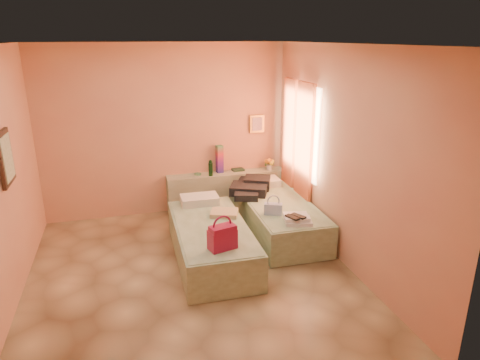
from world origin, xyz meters
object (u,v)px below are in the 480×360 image
object	(u,v)px
bed_right	(279,218)
blue_handbag	(273,209)
bed_left	(211,242)
headboard_ledge	(227,191)
water_bottle	(211,168)
flower_vase	(270,163)
green_book	(238,170)
towel_stack	(298,219)
magenta_handbag	(222,237)

from	to	relation	value
bed_right	blue_handbag	world-z (taller)	blue_handbag
bed_left	blue_handbag	bearing A→B (deg)	8.19
headboard_ledge	water_bottle	world-z (taller)	water_bottle
bed_right	flower_vase	bearing A→B (deg)	79.11
bed_right	flower_vase	xyz separation A→B (m)	(0.25, 1.16, 0.52)
headboard_ledge	bed_left	xyz separation A→B (m)	(-0.64, -1.70, -0.08)
bed_right	green_book	distance (m)	1.36
bed_right	blue_handbag	size ratio (longest dim) A/B	7.97
headboard_ledge	towel_stack	world-z (taller)	headboard_ledge
blue_handbag	towel_stack	xyz separation A→B (m)	(0.23, -0.36, -0.03)
magenta_handbag	flower_vase	bearing A→B (deg)	44.43
bed_right	towel_stack	xyz separation A→B (m)	(-0.02, -0.76, 0.30)
headboard_ledge	magenta_handbag	xyz separation A→B (m)	(-0.65, -2.39, 0.33)
flower_vase	towel_stack	xyz separation A→B (m)	(-0.27, -1.92, -0.22)
bed_right	green_book	size ratio (longest dim) A/B	10.01
bed_right	towel_stack	size ratio (longest dim) A/B	5.71
water_bottle	magenta_handbag	size ratio (longest dim) A/B	0.81
flower_vase	towel_stack	distance (m)	1.95
magenta_handbag	bed_left	bearing A→B (deg)	74.83
bed_left	green_book	distance (m)	2.02
magenta_handbag	blue_handbag	size ratio (longest dim) A/B	1.28
flower_vase	blue_handbag	bearing A→B (deg)	-107.61
flower_vase	towel_stack	world-z (taller)	flower_vase
bed_left	water_bottle	xyz separation A→B (m)	(0.35, 1.62, 0.53)
bed_right	water_bottle	distance (m)	1.47
water_bottle	towel_stack	xyz separation A→B (m)	(0.80, -1.86, -0.23)
flower_vase	towel_stack	size ratio (longest dim) A/B	0.69
headboard_ledge	magenta_handbag	world-z (taller)	magenta_handbag
bed_left	green_book	size ratio (longest dim) A/B	10.01
headboard_ledge	magenta_handbag	bearing A→B (deg)	-105.23
flower_vase	bed_left	bearing A→B (deg)	-130.16
green_book	towel_stack	size ratio (longest dim) A/B	0.57
green_book	water_bottle	bearing A→B (deg)	-169.14
magenta_handbag	blue_handbag	xyz separation A→B (m)	(0.93, 0.80, -0.07)
headboard_ledge	green_book	xyz separation A→B (m)	(0.23, 0.07, 0.34)
headboard_ledge	blue_handbag	size ratio (longest dim) A/B	8.16
green_book	bed_left	bearing A→B (deg)	-121.67
bed_left	bed_right	world-z (taller)	same
water_bottle	blue_handbag	bearing A→B (deg)	-69.28
headboard_ledge	bed_right	distance (m)	1.30
flower_vase	headboard_ledge	bearing A→B (deg)	178.11
headboard_ledge	flower_vase	size ratio (longest dim) A/B	8.51
towel_stack	flower_vase	bearing A→B (deg)	82.01
towel_stack	green_book	bearing A→B (deg)	97.79
bed_left	flower_vase	world-z (taller)	flower_vase
headboard_ledge	magenta_handbag	distance (m)	2.50
bed_right	magenta_handbag	size ratio (longest dim) A/B	6.24
headboard_ledge	flower_vase	distance (m)	0.89
bed_left	blue_handbag	size ratio (longest dim) A/B	7.97
bed_right	towel_stack	distance (m)	0.82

